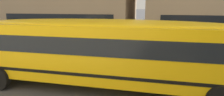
{
  "coord_description": "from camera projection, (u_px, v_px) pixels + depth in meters",
  "views": [
    {
      "loc": [
        -0.16,
        -8.69,
        3.27
      ],
      "look_at": [
        -1.82,
        -0.88,
        1.45
      ],
      "focal_mm": 29.47,
      "sensor_mm": 36.0,
      "label": 1
    }
  ],
  "objects": [
    {
      "name": "sidewalk_far",
      "position": [
        152.0,
        44.0,
        16.32
      ],
      "size": [
        120.0,
        3.0,
        0.01
      ],
      "primitive_type": "cube",
      "color": "gray",
      "rests_on": "ground_plane"
    },
    {
      "name": "school_bus",
      "position": [
        98.0,
        47.0,
        7.38
      ],
      "size": [
        12.44,
        3.02,
        2.78
      ],
      "rotation": [
        0.0,
        0.0,
        3.13
      ],
      "color": "yellow",
      "rests_on": "ground_plane"
    },
    {
      "name": "ground_plane",
      "position": [
        152.0,
        75.0,
        8.98
      ],
      "size": [
        400.0,
        400.0,
        0.0
      ],
      "primitive_type": "plane",
      "color": "#424244"
    },
    {
      "name": "lane_centreline",
      "position": [
        152.0,
        75.0,
        8.98
      ],
      "size": [
        110.0,
        0.16,
        0.01
      ],
      "primitive_type": "cube",
      "color": "silver",
      "rests_on": "ground_plane"
    }
  ]
}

